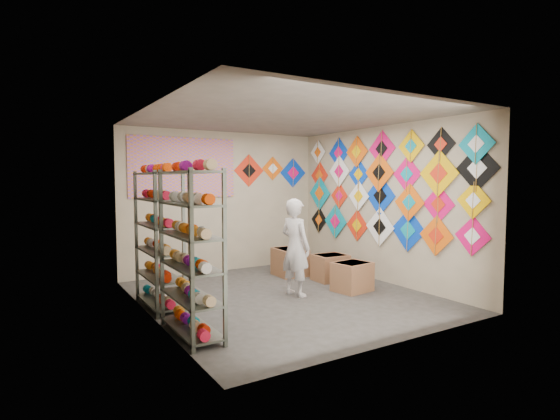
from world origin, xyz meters
TOP-DOWN VIEW (x-y plane):
  - ground at (0.00, 0.00)m, footprint 4.50×4.50m
  - room_walls at (0.00, 0.00)m, footprint 4.50×4.50m
  - shelf_rack_front at (-1.78, -0.85)m, footprint 0.40×1.10m
  - shelf_rack_back at (-1.78, 0.45)m, footprint 0.40×1.10m
  - string_spools at (-1.78, -0.20)m, footprint 0.12×2.36m
  - kite_wall_display at (1.98, -0.01)m, footprint 0.06×4.30m
  - back_wall_kites at (1.06, 2.24)m, footprint 1.69×0.02m
  - poster at (-0.80, 2.23)m, footprint 2.00×0.01m
  - shopkeeper at (0.17, -0.03)m, footprint 0.70×0.59m
  - carton_a at (1.09, -0.28)m, footprint 0.61×0.54m
  - carton_b at (1.25, 0.48)m, footprint 0.58×0.48m
  - carton_c at (0.86, 1.20)m, footprint 0.55×0.60m

SIDE VIEW (x-z plane):
  - ground at x=0.00m, z-range 0.00..0.00m
  - carton_b at x=1.25m, z-range 0.00..0.46m
  - carton_a at x=1.09m, z-range 0.00..0.46m
  - carton_c at x=0.86m, z-range 0.00..0.50m
  - shopkeeper at x=0.17m, z-range 0.00..1.49m
  - shelf_rack_front at x=-1.78m, z-range 0.00..1.90m
  - shelf_rack_back at x=-1.78m, z-range 0.00..1.90m
  - string_spools at x=-1.78m, z-range 0.99..1.11m
  - kite_wall_display at x=1.98m, z-range 0.60..2.64m
  - room_walls at x=0.00m, z-range -0.61..3.89m
  - back_wall_kites at x=1.06m, z-range 1.62..2.29m
  - poster at x=-0.80m, z-range 1.45..2.55m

